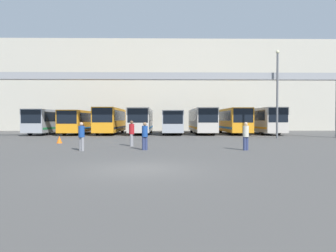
{
  "coord_description": "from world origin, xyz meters",
  "views": [
    {
      "loc": [
        0.94,
        -11.45,
        1.9
      ],
      "look_at": [
        1.43,
        22.34,
        1.16
      ],
      "focal_mm": 32.0,
      "sensor_mm": 36.0,
      "label": 1
    }
  ],
  "objects_px": {
    "bus_slot_1": "(80,121)",
    "lamp_post": "(277,91)",
    "bus_slot_4": "(172,121)",
    "pedestrian_near_right": "(132,133)",
    "pedestrian_mid_right": "(246,135)",
    "bus_slot_0": "(48,120)",
    "pedestrian_mid_left": "(145,135)",
    "pedestrian_near_center": "(81,136)",
    "traffic_cone": "(59,140)",
    "bus_slot_6": "(233,120)",
    "bus_slot_7": "(261,119)",
    "bus_slot_3": "(142,120)",
    "bus_slot_2": "(111,119)",
    "bus_slot_5": "(202,120)"
  },
  "relations": [
    {
      "from": "pedestrian_near_center",
      "to": "pedestrian_mid_right",
      "type": "relative_size",
      "value": 1.0
    },
    {
      "from": "pedestrian_mid_right",
      "to": "bus_slot_5",
      "type": "bearing_deg",
      "value": -109.09
    },
    {
      "from": "bus_slot_1",
      "to": "pedestrian_mid_left",
      "type": "relative_size",
      "value": 6.36
    },
    {
      "from": "pedestrian_mid_left",
      "to": "pedestrian_near_center",
      "type": "relative_size",
      "value": 0.99
    },
    {
      "from": "pedestrian_mid_right",
      "to": "lamp_post",
      "type": "xyz_separation_m",
      "value": [
        6.38,
        11.65,
        3.87
      ]
    },
    {
      "from": "pedestrian_mid_right",
      "to": "bus_slot_4",
      "type": "bearing_deg",
      "value": -98.36
    },
    {
      "from": "pedestrian_near_center",
      "to": "lamp_post",
      "type": "relative_size",
      "value": 0.2
    },
    {
      "from": "bus_slot_6",
      "to": "pedestrian_near_right",
      "type": "height_order",
      "value": "bus_slot_6"
    },
    {
      "from": "bus_slot_0",
      "to": "traffic_cone",
      "type": "xyz_separation_m",
      "value": [
        6.6,
        -14.87,
        -1.49
      ]
    },
    {
      "from": "traffic_cone",
      "to": "bus_slot_1",
      "type": "bearing_deg",
      "value": 99.65
    },
    {
      "from": "bus_slot_6",
      "to": "lamp_post",
      "type": "height_order",
      "value": "lamp_post"
    },
    {
      "from": "bus_slot_3",
      "to": "pedestrian_mid_right",
      "type": "bearing_deg",
      "value": -69.66
    },
    {
      "from": "pedestrian_mid_left",
      "to": "pedestrian_mid_right",
      "type": "bearing_deg",
      "value": 161.11
    },
    {
      "from": "bus_slot_2",
      "to": "pedestrian_mid_right",
      "type": "xyz_separation_m",
      "value": [
        11.98,
        -20.98,
        -0.99
      ]
    },
    {
      "from": "lamp_post",
      "to": "bus_slot_2",
      "type": "bearing_deg",
      "value": 153.07
    },
    {
      "from": "bus_slot_3",
      "to": "traffic_cone",
      "type": "distance_m",
      "value": 16.87
    },
    {
      "from": "bus_slot_1",
      "to": "bus_slot_6",
      "type": "height_order",
      "value": "bus_slot_6"
    },
    {
      "from": "traffic_cone",
      "to": "bus_slot_7",
      "type": "bearing_deg",
      "value": 36.71
    },
    {
      "from": "pedestrian_mid_right",
      "to": "bus_slot_0",
      "type": "bearing_deg",
      "value": -64.85
    },
    {
      "from": "bus_slot_6",
      "to": "pedestrian_near_right",
      "type": "distance_m",
      "value": 21.04
    },
    {
      "from": "bus_slot_1",
      "to": "pedestrian_near_right",
      "type": "relative_size",
      "value": 6.04
    },
    {
      "from": "bus_slot_1",
      "to": "traffic_cone",
      "type": "height_order",
      "value": "bus_slot_1"
    },
    {
      "from": "bus_slot_1",
      "to": "bus_slot_3",
      "type": "height_order",
      "value": "bus_slot_3"
    },
    {
      "from": "pedestrian_near_center",
      "to": "traffic_cone",
      "type": "bearing_deg",
      "value": 149.93
    },
    {
      "from": "pedestrian_mid_left",
      "to": "pedestrian_near_center",
      "type": "xyz_separation_m",
      "value": [
        -3.78,
        -0.48,
        0.01
      ]
    },
    {
      "from": "bus_slot_2",
      "to": "traffic_cone",
      "type": "bearing_deg",
      "value": -95.17
    },
    {
      "from": "pedestrian_near_center",
      "to": "lamp_post",
      "type": "bearing_deg",
      "value": 65.96
    },
    {
      "from": "pedestrian_mid_right",
      "to": "traffic_cone",
      "type": "distance_m",
      "value": 14.52
    },
    {
      "from": "bus_slot_0",
      "to": "bus_slot_7",
      "type": "distance_m",
      "value": 27.98
    },
    {
      "from": "bus_slot_2",
      "to": "lamp_post",
      "type": "bearing_deg",
      "value": -26.93
    },
    {
      "from": "traffic_cone",
      "to": "bus_slot_6",
      "type": "bearing_deg",
      "value": 40.69
    },
    {
      "from": "bus_slot_0",
      "to": "bus_slot_7",
      "type": "relative_size",
      "value": 0.83
    },
    {
      "from": "bus_slot_1",
      "to": "bus_slot_5",
      "type": "height_order",
      "value": "bus_slot_5"
    },
    {
      "from": "bus_slot_1",
      "to": "lamp_post",
      "type": "height_order",
      "value": "lamp_post"
    },
    {
      "from": "bus_slot_4",
      "to": "pedestrian_near_right",
      "type": "distance_m",
      "value": 18.54
    },
    {
      "from": "bus_slot_3",
      "to": "pedestrian_near_center",
      "type": "distance_m",
      "value": 21.88
    },
    {
      "from": "bus_slot_7",
      "to": "pedestrian_mid_right",
      "type": "xyz_separation_m",
      "value": [
        -7.99,
        -21.57,
        -1.0
      ]
    },
    {
      "from": "pedestrian_near_right",
      "to": "lamp_post",
      "type": "height_order",
      "value": "lamp_post"
    },
    {
      "from": "bus_slot_3",
      "to": "bus_slot_6",
      "type": "relative_size",
      "value": 1.19
    },
    {
      "from": "bus_slot_0",
      "to": "lamp_post",
      "type": "distance_m",
      "value": 27.96
    },
    {
      "from": "bus_slot_3",
      "to": "bus_slot_5",
      "type": "bearing_deg",
      "value": -0.58
    },
    {
      "from": "bus_slot_2",
      "to": "traffic_cone",
      "type": "height_order",
      "value": "bus_slot_2"
    },
    {
      "from": "bus_slot_0",
      "to": "pedestrian_mid_right",
      "type": "xyz_separation_m",
      "value": [
        19.97,
        -20.51,
        -0.87
      ]
    },
    {
      "from": "bus_slot_4",
      "to": "traffic_cone",
      "type": "bearing_deg",
      "value": -121.27
    },
    {
      "from": "bus_slot_1",
      "to": "bus_slot_2",
      "type": "distance_m",
      "value": 4.0
    },
    {
      "from": "pedestrian_mid_right",
      "to": "lamp_post",
      "type": "distance_m",
      "value": 13.83
    },
    {
      "from": "pedestrian_near_right",
      "to": "pedestrian_mid_right",
      "type": "xyz_separation_m",
      "value": [
        7.31,
        -2.85,
        -0.04
      ]
    },
    {
      "from": "bus_slot_0",
      "to": "lamp_post",
      "type": "bearing_deg",
      "value": -18.59
    },
    {
      "from": "bus_slot_0",
      "to": "bus_slot_7",
      "type": "bearing_deg",
      "value": 2.16
    },
    {
      "from": "bus_slot_6",
      "to": "pedestrian_near_center",
      "type": "height_order",
      "value": "bus_slot_6"
    }
  ]
}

